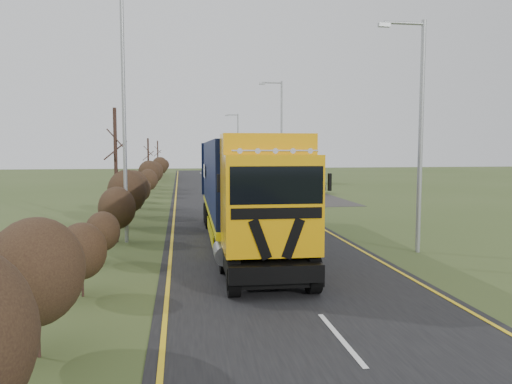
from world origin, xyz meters
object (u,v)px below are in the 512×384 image
at_px(streetlight_near, 418,127).
at_px(lorry, 241,185).
at_px(car_blue_sedan, 311,187).
at_px(speed_sign, 291,184).
at_px(car_red_hatchback, 290,187).

bearing_deg(streetlight_near, lorry, 159.23).
distance_m(car_blue_sedan, streetlight_near, 25.58).
bearing_deg(car_blue_sedan, lorry, 108.17).
bearing_deg(speed_sign, streetlight_near, -84.48).
distance_m(lorry, streetlight_near, 7.32).
bearing_deg(lorry, streetlight_near, -19.70).
bearing_deg(car_red_hatchback, lorry, 57.72).
bearing_deg(lorry, car_red_hatchback, 73.37).
height_order(lorry, streetlight_near, streetlight_near).
bearing_deg(car_blue_sedan, speed_sign, 107.30).
relative_size(lorry, streetlight_near, 1.81).
bearing_deg(speed_sign, lorry, -111.09).
bearing_deg(car_red_hatchback, car_blue_sedan, -163.19).
xyz_separation_m(lorry, speed_sign, (5.00, 12.97, -0.91)).
bearing_deg(speed_sign, car_blue_sedan, 67.38).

